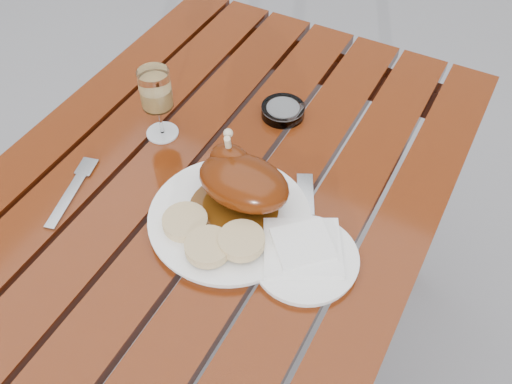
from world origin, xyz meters
TOP-DOWN VIEW (x-y plane):
  - ground at (0.00, 0.00)m, footprint 60.00×60.00m
  - table at (0.00, 0.00)m, footprint 0.80×1.20m
  - dinner_plate at (0.08, -0.04)m, footprint 0.30×0.30m
  - roast_duck at (0.07, 0.00)m, footprint 0.17×0.16m
  - bread_dumplings at (0.08, -0.10)m, footprint 0.18×0.11m
  - wine_glass at (-0.16, 0.09)m, footprint 0.08×0.08m
  - side_plate at (0.23, -0.06)m, footprint 0.22×0.22m
  - napkin at (0.22, -0.05)m, footprint 0.17×0.16m
  - ashtray at (0.03, 0.26)m, footprint 0.12×0.12m
  - fork at (-0.21, -0.13)m, footprint 0.06×0.16m
  - knife at (0.21, -0.01)m, footprint 0.12×0.21m

SIDE VIEW (x-z plane):
  - ground at x=0.00m, z-range 0.00..0.00m
  - table at x=0.00m, z-range 0.00..0.75m
  - fork at x=-0.21m, z-range 0.75..0.76m
  - knife at x=0.21m, z-range 0.75..0.76m
  - side_plate at x=0.23m, z-range 0.75..0.76m
  - dinner_plate at x=0.08m, z-range 0.75..0.77m
  - ashtray at x=0.03m, z-range 0.75..0.77m
  - napkin at x=0.22m, z-range 0.76..0.78m
  - bread_dumplings at x=0.08m, z-range 0.77..0.79m
  - roast_duck at x=0.07m, z-range 0.75..0.87m
  - wine_glass at x=-0.16m, z-range 0.75..0.90m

